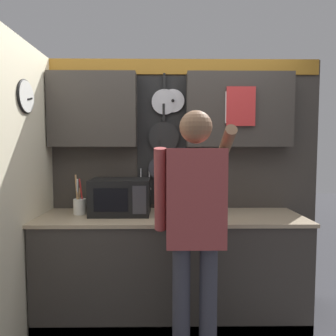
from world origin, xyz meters
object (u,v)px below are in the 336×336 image
at_px(person, 195,217).
at_px(knife_block, 211,202).
at_px(microwave, 121,197).
at_px(utensil_crock, 80,205).

bearing_deg(person, knife_block, 72.57).
relative_size(microwave, knife_block, 1.84).
distance_m(microwave, person, 0.89).
bearing_deg(utensil_crock, microwave, -0.17).
height_order(utensil_crock, person, person).
xyz_separation_m(microwave, utensil_crock, (-0.36, 0.00, -0.08)).
height_order(microwave, utensil_crock, utensil_crock).
bearing_deg(microwave, knife_block, 0.03).
bearing_deg(utensil_crock, knife_block, -0.03).
relative_size(microwave, utensil_crock, 1.46).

